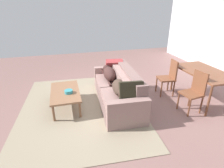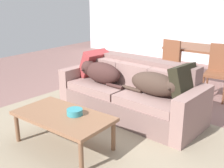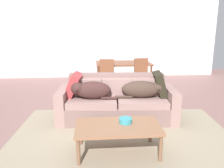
{
  "view_description": "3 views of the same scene",
  "coord_description": "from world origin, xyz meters",
  "px_view_note": "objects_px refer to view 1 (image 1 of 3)",
  "views": [
    {
      "loc": [
        3.87,
        -1.07,
        2.25
      ],
      "look_at": [
        0.25,
        -0.08,
        0.57
      ],
      "focal_mm": 28.9,
      "sensor_mm": 36.0,
      "label": 1
    },
    {
      "loc": [
        2.23,
        -3.14,
        1.73
      ],
      "look_at": [
        -0.03,
        -0.13,
        0.51
      ],
      "focal_mm": 44.46,
      "sensor_mm": 36.0,
      "label": 2
    },
    {
      "loc": [
        -0.31,
        -4.07,
        1.73
      ],
      "look_at": [
        0.02,
        -0.11,
        0.74
      ],
      "focal_mm": 37.53,
      "sensor_mm": 36.0,
      "label": 3
    }
  ],
  "objects_px": {
    "dog_on_left_cushion": "(109,73)",
    "coffee_table": "(65,93)",
    "couch": "(119,90)",
    "dog_on_right_cushion": "(120,89)",
    "dining_table": "(204,74)",
    "throw_pillow_by_left_arm": "(114,67)",
    "throw_pillow_by_right_arm": "(131,93)",
    "dining_chair_near_left": "(169,76)",
    "dining_chair_near_right": "(195,90)",
    "bowl_on_coffee_table": "(69,92)"
  },
  "relations": [
    {
      "from": "throw_pillow_by_left_arm",
      "to": "coffee_table",
      "type": "distance_m",
      "value": 1.56
    },
    {
      "from": "throw_pillow_by_right_arm",
      "to": "coffee_table",
      "type": "xyz_separation_m",
      "value": [
        -0.94,
        -1.25,
        -0.28
      ]
    },
    {
      "from": "couch",
      "to": "dining_chair_near_left",
      "type": "xyz_separation_m",
      "value": [
        -0.1,
        1.4,
        0.19
      ]
    },
    {
      "from": "dog_on_right_cushion",
      "to": "throw_pillow_by_left_arm",
      "type": "xyz_separation_m",
      "value": [
        -1.28,
        0.23,
        0.04
      ]
    },
    {
      "from": "dining_chair_near_right",
      "to": "coffee_table",
      "type": "bearing_deg",
      "value": -115.78
    },
    {
      "from": "dining_chair_near_left",
      "to": "coffee_table",
      "type": "bearing_deg",
      "value": -83.62
    },
    {
      "from": "dog_on_right_cushion",
      "to": "dining_chair_near_left",
      "type": "distance_m",
      "value": 1.63
    },
    {
      "from": "bowl_on_coffee_table",
      "to": "coffee_table",
      "type": "bearing_deg",
      "value": -145.79
    },
    {
      "from": "throw_pillow_by_left_arm",
      "to": "bowl_on_coffee_table",
      "type": "xyz_separation_m",
      "value": [
        0.81,
        -1.29,
        -0.2
      ]
    },
    {
      "from": "couch",
      "to": "throw_pillow_by_left_arm",
      "type": "distance_m",
      "value": 0.88
    },
    {
      "from": "dining_chair_near_left",
      "to": "dining_table",
      "type": "bearing_deg",
      "value": 58.82
    },
    {
      "from": "dining_table",
      "to": "dining_chair_near_left",
      "type": "height_order",
      "value": "dining_chair_near_left"
    },
    {
      "from": "bowl_on_coffee_table",
      "to": "dining_chair_near_right",
      "type": "bearing_deg",
      "value": 73.33
    },
    {
      "from": "dining_table",
      "to": "coffee_table",
      "type": "bearing_deg",
      "value": -98.76
    },
    {
      "from": "dog_on_left_cushion",
      "to": "dining_table",
      "type": "relative_size",
      "value": 0.56
    },
    {
      "from": "couch",
      "to": "throw_pillow_by_left_arm",
      "type": "height_order",
      "value": "throw_pillow_by_left_arm"
    },
    {
      "from": "couch",
      "to": "dog_on_right_cushion",
      "type": "relative_size",
      "value": 2.5
    },
    {
      "from": "dog_on_left_cushion",
      "to": "couch",
      "type": "bearing_deg",
      "value": 17.48
    },
    {
      "from": "couch",
      "to": "dining_table",
      "type": "height_order",
      "value": "couch"
    },
    {
      "from": "couch",
      "to": "dining_chair_near_left",
      "type": "height_order",
      "value": "dining_chair_near_left"
    },
    {
      "from": "bowl_on_coffee_table",
      "to": "dining_chair_near_left",
      "type": "distance_m",
      "value": 2.59
    },
    {
      "from": "coffee_table",
      "to": "throw_pillow_by_right_arm",
      "type": "bearing_deg",
      "value": 53.24
    },
    {
      "from": "dog_on_right_cushion",
      "to": "coffee_table",
      "type": "bearing_deg",
      "value": -113.11
    },
    {
      "from": "bowl_on_coffee_table",
      "to": "dog_on_right_cushion",
      "type": "bearing_deg",
      "value": 66.16
    },
    {
      "from": "throw_pillow_by_right_arm",
      "to": "dining_chair_near_right",
      "type": "bearing_deg",
      "value": 90.82
    },
    {
      "from": "throw_pillow_by_left_arm",
      "to": "dining_chair_near_left",
      "type": "distance_m",
      "value": 1.48
    },
    {
      "from": "throw_pillow_by_right_arm",
      "to": "dining_table",
      "type": "bearing_deg",
      "value": 101.82
    },
    {
      "from": "bowl_on_coffee_table",
      "to": "dining_chair_near_left",
      "type": "relative_size",
      "value": 0.2
    },
    {
      "from": "couch",
      "to": "coffee_table",
      "type": "height_order",
      "value": "couch"
    },
    {
      "from": "couch",
      "to": "dog_on_right_cushion",
      "type": "bearing_deg",
      "value": -10.14
    },
    {
      "from": "dog_on_left_cushion",
      "to": "dog_on_right_cushion",
      "type": "distance_m",
      "value": 0.96
    },
    {
      "from": "bowl_on_coffee_table",
      "to": "dog_on_left_cushion",
      "type": "bearing_deg",
      "value": 114.85
    },
    {
      "from": "throw_pillow_by_right_arm",
      "to": "coffee_table",
      "type": "distance_m",
      "value": 1.59
    },
    {
      "from": "couch",
      "to": "dining_table",
      "type": "bearing_deg",
      "value": 83.2
    },
    {
      "from": "couch",
      "to": "coffee_table",
      "type": "bearing_deg",
      "value": -91.3
    },
    {
      "from": "dog_on_right_cushion",
      "to": "bowl_on_coffee_table",
      "type": "bearing_deg",
      "value": -109.79
    },
    {
      "from": "throw_pillow_by_left_arm",
      "to": "couch",
      "type": "bearing_deg",
      "value": -7.53
    },
    {
      "from": "throw_pillow_by_left_arm",
      "to": "dining_chair_near_right",
      "type": "xyz_separation_m",
      "value": [
        1.61,
        1.38,
        -0.13
      ]
    },
    {
      "from": "couch",
      "to": "dining_chair_near_right",
      "type": "distance_m",
      "value": 1.69
    },
    {
      "from": "dining_chair_near_left",
      "to": "couch",
      "type": "bearing_deg",
      "value": -79.08
    },
    {
      "from": "dog_on_right_cushion",
      "to": "couch",
      "type": "bearing_deg",
      "value": 169.86
    },
    {
      "from": "dog_on_left_cushion",
      "to": "bowl_on_coffee_table",
      "type": "relative_size",
      "value": 4.5
    },
    {
      "from": "dining_table",
      "to": "dog_on_left_cushion",
      "type": "bearing_deg",
      "value": -112.32
    },
    {
      "from": "couch",
      "to": "dining_chair_near_right",
      "type": "bearing_deg",
      "value": 65.82
    },
    {
      "from": "dining_chair_near_left",
      "to": "dining_chair_near_right",
      "type": "height_order",
      "value": "dining_chair_near_right"
    },
    {
      "from": "dog_on_left_cushion",
      "to": "coffee_table",
      "type": "bearing_deg",
      "value": -67.71
    },
    {
      "from": "dog_on_left_cushion",
      "to": "dog_on_right_cushion",
      "type": "height_order",
      "value": "dog_on_left_cushion"
    },
    {
      "from": "throw_pillow_by_right_arm",
      "to": "couch",
      "type": "bearing_deg",
      "value": 179.45
    },
    {
      "from": "couch",
      "to": "throw_pillow_by_right_arm",
      "type": "relative_size",
      "value": 4.78
    },
    {
      "from": "coffee_table",
      "to": "dining_table",
      "type": "bearing_deg",
      "value": 81.24
    }
  ]
}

